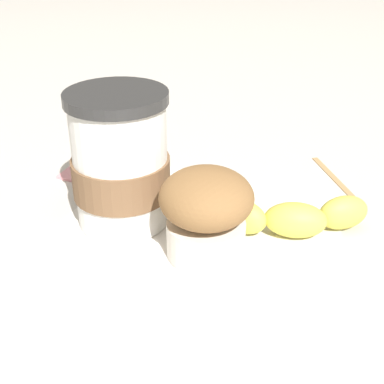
% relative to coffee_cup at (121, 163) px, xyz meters
% --- Properties ---
extents(ground_plane, '(3.00, 3.00, 0.00)m').
position_rel_coffee_cup_xyz_m(ground_plane, '(0.07, -0.03, -0.06)').
color(ground_plane, beige).
extents(paper_napkin, '(0.33, 0.33, 0.00)m').
position_rel_coffee_cup_xyz_m(paper_napkin, '(0.07, -0.03, -0.06)').
color(paper_napkin, white).
rests_on(paper_napkin, ground_plane).
extents(coffee_cup, '(0.09, 0.09, 0.13)m').
position_rel_coffee_cup_xyz_m(coffee_cup, '(0.00, 0.00, 0.00)').
color(coffee_cup, white).
rests_on(coffee_cup, paper_napkin).
extents(muffin, '(0.08, 0.08, 0.08)m').
position_rel_coffee_cup_xyz_m(muffin, '(0.08, -0.05, -0.02)').
color(muffin, white).
rests_on(muffin, paper_napkin).
extents(banana, '(0.15, 0.06, 0.03)m').
position_rel_coffee_cup_xyz_m(banana, '(0.17, -0.01, -0.05)').
color(banana, '#D6CC4C').
rests_on(banana, paper_napkin).
extents(sugar_packet, '(0.06, 0.05, 0.01)m').
position_rel_coffee_cup_xyz_m(sugar_packet, '(-0.07, 0.09, -0.06)').
color(sugar_packet, pink).
rests_on(sugar_packet, ground_plane).
extents(wooden_stirrer, '(0.04, 0.11, 0.00)m').
position_rel_coffee_cup_xyz_m(wooden_stirrer, '(0.22, 0.11, -0.06)').
color(wooden_stirrer, tan).
rests_on(wooden_stirrer, ground_plane).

